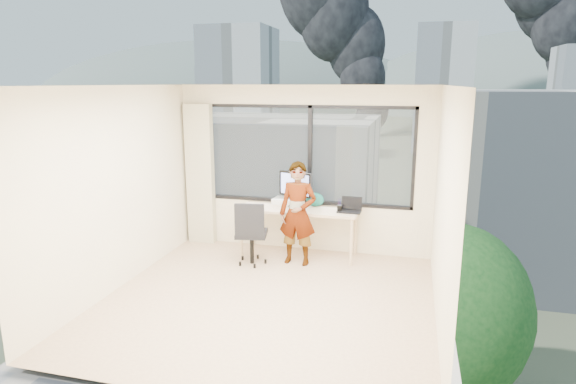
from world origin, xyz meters
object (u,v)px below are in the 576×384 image
(person, at_px, (298,214))
(handbag, at_px, (315,199))
(monitor, at_px, (295,189))
(chair, at_px, (252,232))
(game_console, at_px, (285,201))
(laptop, at_px, (351,206))
(desk, at_px, (299,232))

(person, distance_m, handbag, 0.56)
(monitor, bearing_deg, chair, -112.31)
(chair, relative_size, person, 0.64)
(handbag, bearing_deg, person, -124.78)
(game_console, bearing_deg, person, -54.19)
(monitor, xyz_separation_m, laptop, (0.87, -0.10, -0.18))
(monitor, distance_m, laptop, 0.89)
(desk, height_order, handbag, handbag)
(game_console, bearing_deg, monitor, -34.29)
(person, distance_m, monitor, 0.51)
(chair, relative_size, laptop, 3.02)
(chair, height_order, game_console, chair)
(game_console, bearing_deg, laptop, -9.52)
(chair, xyz_separation_m, person, (0.65, 0.18, 0.27))
(desk, relative_size, person, 1.18)
(handbag, bearing_deg, game_console, 153.86)
(monitor, bearing_deg, person, -53.02)
(person, relative_size, monitor, 2.72)
(chair, height_order, handbag, chair)
(handbag, bearing_deg, laptop, -39.36)
(desk, height_order, person, person)
(desk, relative_size, monitor, 3.22)
(chair, bearing_deg, monitor, 38.28)
(monitor, bearing_deg, desk, -23.15)
(chair, xyz_separation_m, monitor, (0.52, 0.60, 0.54))
(desk, relative_size, chair, 1.83)
(laptop, bearing_deg, handbag, 161.45)
(desk, distance_m, chair, 0.80)
(person, bearing_deg, game_console, 124.37)
(handbag, bearing_deg, chair, -157.57)
(monitor, bearing_deg, laptop, 11.95)
(game_console, height_order, handbag, handbag)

